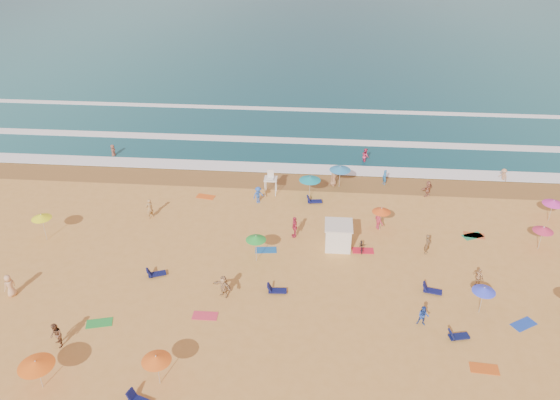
{
  "coord_description": "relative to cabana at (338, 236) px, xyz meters",
  "views": [
    {
      "loc": [
        0.44,
        -35.03,
        25.32
      ],
      "look_at": [
        -2.95,
        6.0,
        1.5
      ],
      "focal_mm": 35.0,
      "sensor_mm": 36.0,
      "label": 1
    }
  ],
  "objects": [
    {
      "name": "bicycle",
      "position": [
        1.9,
        -0.3,
        -0.58
      ],
      "size": [
        0.56,
        1.61,
        0.85
      ],
      "primitive_type": "imported",
      "rotation": [
        0.0,
        0.0,
        0.0
      ],
      "color": "black",
      "rests_on": "ground"
    },
    {
      "name": "towels",
      "position": [
        -2.22,
        -4.13,
        -0.98
      ],
      "size": [
        39.06,
        21.05,
        0.03
      ],
      "color": "#E61C40",
      "rests_on": "ground"
    },
    {
      "name": "surf_foam",
      "position": [
        -2.09,
        19.85,
        -0.9
      ],
      "size": [
        200.0,
        18.7,
        0.05
      ],
      "color": "white",
      "rests_on": "ground"
    },
    {
      "name": "ocean",
      "position": [
        -2.09,
        82.53,
        -1.0
      ],
      "size": [
        220.0,
        140.0,
        0.18
      ],
      "primitive_type": "cube",
      "color": "#0C4756",
      "rests_on": "ground"
    },
    {
      "name": "lifeguard_stand",
      "position": [
        -6.23,
        8.32,
        0.05
      ],
      "size": [
        1.2,
        1.2,
        2.1
      ],
      "primitive_type": null,
      "color": "white",
      "rests_on": "ground"
    },
    {
      "name": "loungers",
      "position": [
        2.83,
        -5.09,
        -0.83
      ],
      "size": [
        34.65,
        24.04,
        0.34
      ],
      "color": "#0D1245",
      "rests_on": "ground"
    },
    {
      "name": "wet_sand",
      "position": [
        -2.09,
        11.03,
        -0.99
      ],
      "size": [
        220.0,
        220.0,
        0.0
      ],
      "primitive_type": "plane",
      "color": "olive",
      "rests_on": "ground"
    },
    {
      "name": "beach_umbrellas",
      "position": [
        1.09,
        -1.27,
        1.03
      ],
      "size": [
        62.0,
        27.91,
        0.76
      ],
      "color": "teal",
      "rests_on": "ground"
    },
    {
      "name": "ground",
      "position": [
        -2.09,
        -1.47,
        -1.0
      ],
      "size": [
        220.0,
        220.0,
        0.0
      ],
      "primitive_type": "plane",
      "color": "gold",
      "rests_on": "ground"
    },
    {
      "name": "beachgoers",
      "position": [
        -2.84,
        2.7,
        -0.19
      ],
      "size": [
        41.0,
        29.47,
        2.13
      ],
      "color": "#256BAE",
      "rests_on": "ground"
    },
    {
      "name": "cabana_roof",
      "position": [
        0.0,
        0.0,
        1.06
      ],
      "size": [
        2.2,
        2.2,
        0.12
      ],
      "primitive_type": "cube",
      "color": "silver",
      "rests_on": "cabana"
    },
    {
      "name": "cabana",
      "position": [
        0.0,
        0.0,
        0.0
      ],
      "size": [
        2.0,
        2.0,
        2.0
      ],
      "primitive_type": "cube",
      "color": "white",
      "rests_on": "ground"
    }
  ]
}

